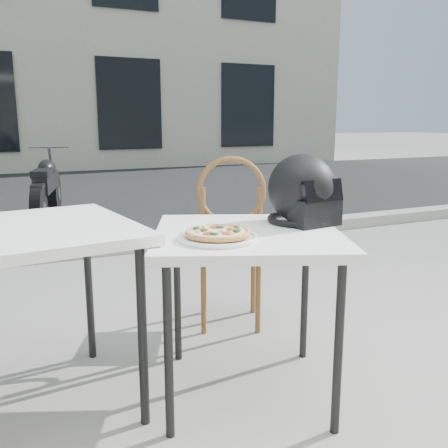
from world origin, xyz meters
name	(u,v)px	position (x,y,z in m)	size (l,w,h in m)	color
ground	(393,399)	(0.00, 0.00, 0.00)	(80.00, 80.00, 0.00)	gray
street_asphalt	(93,193)	(0.00, 7.00, 0.00)	(30.00, 8.00, 0.00)	black
curb	(170,240)	(0.00, 3.00, 0.06)	(30.00, 0.25, 0.12)	#9B9991
building_across	(40,37)	(0.00, 13.99, 3.50)	(16.00, 6.06, 7.00)	beige
cafe_table_main	(247,246)	(-0.55, 0.33, 0.67)	(1.01, 1.01, 0.74)	white
plate	(218,238)	(-0.73, 0.24, 0.74)	(0.35, 0.35, 0.02)	white
pizza	(218,232)	(-0.73, 0.24, 0.77)	(0.31, 0.31, 0.03)	#D4974D
helmet	(303,193)	(-0.24, 0.39, 0.87)	(0.34, 0.35, 0.31)	black
cafe_chair_main	(230,234)	(-0.31, 1.00, 0.56)	(0.51, 0.51, 1.01)	brown
cafe_table_side	(26,245)	(-1.41, 0.58, 0.71)	(0.92, 0.92, 0.78)	white
motorcycle	(47,191)	(-0.95, 4.64, 0.39)	(0.60, 1.77, 0.89)	black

